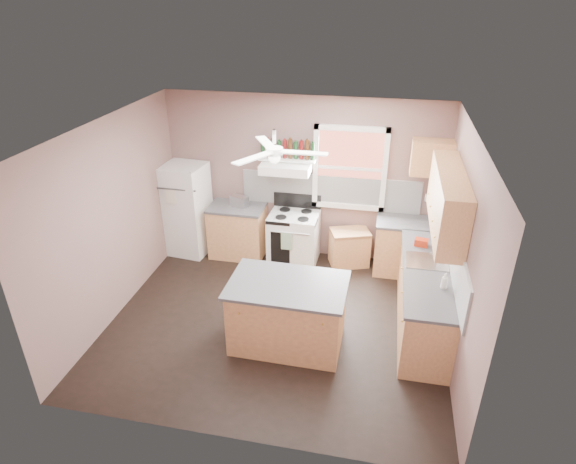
% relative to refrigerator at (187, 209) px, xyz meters
% --- Properties ---
extents(floor, '(4.50, 4.50, 0.00)m').
position_rel_refrigerator_xyz_m(floor, '(1.93, -1.66, -0.78)').
color(floor, black).
rests_on(floor, ground).
extents(ceiling, '(4.50, 4.50, 0.00)m').
position_rel_refrigerator_xyz_m(ceiling, '(1.93, -1.66, 1.92)').
color(ceiling, white).
rests_on(ceiling, ground).
extents(wall_back, '(4.50, 0.05, 2.70)m').
position_rel_refrigerator_xyz_m(wall_back, '(1.93, 0.36, 0.57)').
color(wall_back, '#755752').
rests_on(wall_back, ground).
extents(wall_right, '(0.05, 4.00, 2.70)m').
position_rel_refrigerator_xyz_m(wall_right, '(4.20, -1.66, 0.57)').
color(wall_right, '#755752').
rests_on(wall_right, ground).
extents(wall_left, '(0.05, 4.00, 2.70)m').
position_rel_refrigerator_xyz_m(wall_left, '(-0.35, -1.66, 0.57)').
color(wall_left, '#755752').
rests_on(wall_left, ground).
extents(backsplash_back, '(2.90, 0.03, 0.55)m').
position_rel_refrigerator_xyz_m(backsplash_back, '(2.38, 0.32, 0.39)').
color(backsplash_back, white).
rests_on(backsplash_back, wall_back).
extents(backsplash_right, '(0.03, 2.60, 0.55)m').
position_rel_refrigerator_xyz_m(backsplash_right, '(4.16, -1.36, 0.39)').
color(backsplash_right, white).
rests_on(backsplash_right, wall_right).
extents(window_view, '(1.00, 0.02, 1.20)m').
position_rel_refrigerator_xyz_m(window_view, '(2.68, 0.32, 0.82)').
color(window_view, brown).
rests_on(window_view, wall_back).
extents(window_frame, '(1.16, 0.07, 1.36)m').
position_rel_refrigerator_xyz_m(window_frame, '(2.68, 0.29, 0.82)').
color(window_frame, white).
rests_on(window_frame, wall_back).
extents(refrigerator, '(0.73, 0.72, 1.57)m').
position_rel_refrigerator_xyz_m(refrigerator, '(0.00, 0.00, 0.00)').
color(refrigerator, white).
rests_on(refrigerator, floor).
extents(base_cabinet_left, '(0.90, 0.60, 0.86)m').
position_rel_refrigerator_xyz_m(base_cabinet_left, '(0.87, 0.04, -0.35)').
color(base_cabinet_left, '#A76E45').
rests_on(base_cabinet_left, floor).
extents(counter_left, '(0.92, 0.62, 0.04)m').
position_rel_refrigerator_xyz_m(counter_left, '(0.87, 0.04, 0.10)').
color(counter_left, '#434345').
rests_on(counter_left, base_cabinet_left).
extents(toaster, '(0.32, 0.24, 0.18)m').
position_rel_refrigerator_xyz_m(toaster, '(0.91, 0.07, 0.21)').
color(toaster, silver).
rests_on(toaster, counter_left).
extents(stove, '(0.80, 0.65, 0.86)m').
position_rel_refrigerator_xyz_m(stove, '(1.84, 0.00, -0.35)').
color(stove, white).
rests_on(stove, floor).
extents(range_hood, '(0.78, 0.50, 0.14)m').
position_rel_refrigerator_xyz_m(range_hood, '(1.70, 0.09, 0.84)').
color(range_hood, white).
rests_on(range_hood, wall_back).
extents(bottle_shelf, '(0.90, 0.26, 0.03)m').
position_rel_refrigerator_xyz_m(bottle_shelf, '(1.70, 0.21, 0.94)').
color(bottle_shelf, white).
rests_on(bottle_shelf, range_hood).
extents(cart, '(0.71, 0.59, 0.61)m').
position_rel_refrigerator_xyz_m(cart, '(2.76, 0.09, -0.48)').
color(cart, '#A76E45').
rests_on(cart, floor).
extents(base_cabinet_corner, '(1.00, 0.60, 0.86)m').
position_rel_refrigerator_xyz_m(base_cabinet_corner, '(3.68, 0.04, -0.35)').
color(base_cabinet_corner, '#A76E45').
rests_on(base_cabinet_corner, floor).
extents(base_cabinet_right, '(0.60, 2.20, 0.86)m').
position_rel_refrigerator_xyz_m(base_cabinet_right, '(3.88, -1.36, -0.35)').
color(base_cabinet_right, '#A76E45').
rests_on(base_cabinet_right, floor).
extents(counter_corner, '(1.02, 0.62, 0.04)m').
position_rel_refrigerator_xyz_m(counter_corner, '(3.68, 0.04, 0.10)').
color(counter_corner, '#434345').
rests_on(counter_corner, base_cabinet_corner).
extents(counter_right, '(0.62, 2.22, 0.04)m').
position_rel_refrigerator_xyz_m(counter_right, '(3.87, -1.36, 0.10)').
color(counter_right, '#434345').
rests_on(counter_right, base_cabinet_right).
extents(sink, '(0.55, 0.45, 0.03)m').
position_rel_refrigerator_xyz_m(sink, '(3.87, -1.16, 0.11)').
color(sink, silver).
rests_on(sink, counter_right).
extents(faucet, '(0.03, 0.03, 0.14)m').
position_rel_refrigerator_xyz_m(faucet, '(4.03, -1.16, 0.19)').
color(faucet, silver).
rests_on(faucet, sink).
extents(upper_cabinet_right, '(0.33, 1.80, 0.76)m').
position_rel_refrigerator_xyz_m(upper_cabinet_right, '(4.01, -1.16, 1.00)').
color(upper_cabinet_right, '#A76E45').
rests_on(upper_cabinet_right, wall_right).
extents(upper_cabinet_corner, '(0.60, 0.33, 0.52)m').
position_rel_refrigerator_xyz_m(upper_cabinet_corner, '(3.88, 0.17, 1.12)').
color(upper_cabinet_corner, '#A76E45').
rests_on(upper_cabinet_corner, wall_back).
extents(paper_towel, '(0.26, 0.12, 0.12)m').
position_rel_refrigerator_xyz_m(paper_towel, '(4.00, 0.20, 0.47)').
color(paper_towel, white).
rests_on(paper_towel, wall_back).
extents(island, '(1.39, 0.89, 0.86)m').
position_rel_refrigerator_xyz_m(island, '(2.16, -2.06, -0.35)').
color(island, '#A76E45').
rests_on(island, floor).
extents(island_top, '(1.48, 0.98, 0.04)m').
position_rel_refrigerator_xyz_m(island_top, '(2.16, -2.06, 0.10)').
color(island_top, '#434345').
rests_on(island_top, island).
extents(ceiling_fan_hub, '(0.20, 0.20, 0.08)m').
position_rel_refrigerator_xyz_m(ceiling_fan_hub, '(1.93, -1.66, 1.67)').
color(ceiling_fan_hub, white).
rests_on(ceiling_fan_hub, ceiling).
extents(soap_bottle, '(0.11, 0.11, 0.21)m').
position_rel_refrigerator_xyz_m(soap_bottle, '(4.03, -1.77, 0.22)').
color(soap_bottle, silver).
rests_on(soap_bottle, counter_right).
extents(red_caddy, '(0.20, 0.15, 0.10)m').
position_rel_refrigerator_xyz_m(red_caddy, '(3.81, -0.73, 0.17)').
color(red_caddy, '#B3280F').
rests_on(red_caddy, counter_right).
extents(wine_bottles, '(0.86, 0.06, 0.31)m').
position_rel_refrigerator_xyz_m(wine_bottles, '(1.70, 0.21, 1.10)').
color(wine_bottles, '#143819').
rests_on(wine_bottles, bottle_shelf).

